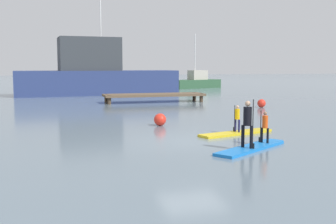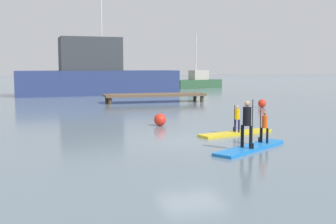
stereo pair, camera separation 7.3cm
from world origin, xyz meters
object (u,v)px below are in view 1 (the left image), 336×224
object	(u,v)px
fishing_boat_white_large	(95,74)
mooring_buoy_near	(261,103)
paddler_child_solo	(237,117)
paddleboard_far	(252,148)
paddler_child_front	(265,125)
paddler_adult	(248,121)
mooring_buoy_mid	(160,120)
paddleboard_near	(237,133)
motor_boat_small_navy	(196,82)

from	to	relation	value
fishing_boat_white_large	mooring_buoy_near	world-z (taller)	fishing_boat_white_large
paddler_child_solo	paddleboard_far	bearing A→B (deg)	-106.44
paddler_child_front	fishing_boat_white_large	distance (m)	29.17
paddler_adult	mooring_buoy_mid	distance (m)	6.78
paddleboard_near	paddleboard_far	world-z (taller)	same
paddler_adult	fishing_boat_white_large	xyz separation A→B (m)	(-1.69, 29.70, 1.03)
paddleboard_near	mooring_buoy_near	size ratio (longest dim) A/B	6.34
paddler_child_solo	mooring_buoy_near	bearing A→B (deg)	56.28
paddleboard_near	paddler_adult	size ratio (longest dim) A/B	2.19
paddler_child_front	mooring_buoy_mid	size ratio (longest dim) A/B	1.95
paddleboard_far	paddler_adult	xyz separation A→B (m)	(-0.28, -0.19, 0.97)
paddler_adult	paddler_child_front	bearing A→B (deg)	33.39
paddler_child_front	motor_boat_small_navy	size ratio (longest dim) A/B	0.16
paddler_child_solo	fishing_boat_white_large	size ratio (longest dim) A/B	0.07
paddler_child_solo	mooring_buoy_near	size ratio (longest dim) A/B	1.95
paddler_adult	fishing_boat_white_large	bearing A→B (deg)	93.25
mooring_buoy_near	mooring_buoy_mid	xyz separation A→B (m)	(-9.17, -6.70, 0.01)
paddleboard_near	mooring_buoy_near	distance (m)	12.08
paddler_adult	fishing_boat_white_large	size ratio (longest dim) A/B	0.10
paddler_child_front	fishing_boat_white_large	world-z (taller)	fishing_boat_white_large
mooring_buoy_near	paddleboard_near	bearing A→B (deg)	-123.71
motor_boat_small_navy	paddler_adult	bearing A→B (deg)	-107.76
paddler_child_front	mooring_buoy_near	distance (m)	14.38
paddler_child_front	mooring_buoy_near	xyz separation A→B (m)	(6.85, 12.63, -0.45)
paddleboard_near	mooring_buoy_near	world-z (taller)	mooring_buoy_near
mooring_buoy_mid	paddleboard_near	bearing A→B (deg)	-53.71
mooring_buoy_near	fishing_boat_white_large	bearing A→B (deg)	120.33
paddler_adult	mooring_buoy_mid	size ratio (longest dim) A/B	2.78
paddleboard_near	paddler_child_solo	world-z (taller)	paddler_child_solo
paddleboard_near	paddler_child_front	bearing A→B (deg)	-93.26
motor_boat_small_navy	mooring_buoy_mid	bearing A→B (deg)	-113.09
paddleboard_near	mooring_buoy_mid	size ratio (longest dim) A/B	6.10
paddler_child_solo	fishing_boat_white_large	bearing A→B (deg)	96.23
paddler_adult	mooring_buoy_near	world-z (taller)	paddler_adult
paddler_child_solo	paddler_adult	size ratio (longest dim) A/B	0.68
paddleboard_near	paddler_child_front	xyz separation A→B (m)	(-0.15, -2.58, 0.69)
motor_boat_small_navy	paddleboard_near	bearing A→B (deg)	-107.55
paddleboard_near	mooring_buoy_mid	bearing A→B (deg)	126.29
paddleboard_far	mooring_buoy_mid	distance (m)	6.62
paddler_child_solo	motor_boat_small_navy	size ratio (longest dim) A/B	0.16
paddleboard_far	paddler_child_solo	bearing A→B (deg)	73.56
paddleboard_near	paddler_adult	distance (m)	3.61
fishing_boat_white_large	paddler_child_solo	bearing A→B (deg)	-83.77
fishing_boat_white_large	motor_boat_small_navy	size ratio (longest dim) A/B	2.22
paddler_child_solo	paddleboard_far	size ratio (longest dim) A/B	0.32
paddleboard_near	paddler_child_front	world-z (taller)	paddler_child_front
paddler_child_front	mooring_buoy_mid	bearing A→B (deg)	111.29
paddler_adult	paddler_child_solo	bearing A→B (deg)	69.97
paddleboard_near	paddleboard_far	xyz separation A→B (m)	(-0.91, -3.08, 0.00)
paddler_adult	mooring_buoy_mid	bearing A→B (deg)	100.86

